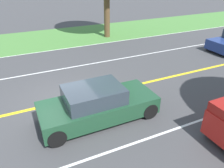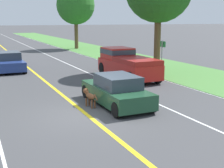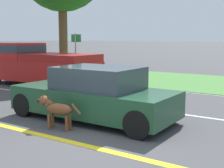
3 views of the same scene
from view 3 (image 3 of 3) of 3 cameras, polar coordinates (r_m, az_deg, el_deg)
The scene contains 9 objects.
ground_plane at distance 6.44m, azimuth -6.74°, elevation -10.70°, with size 400.00×400.00×0.00m, color #424244.
centre_divider_line at distance 6.44m, azimuth -6.74°, elevation -10.67°, with size 0.18×160.00×0.01m, color yellow.
lane_edge_line_right at distance 12.46m, azimuth 14.57°, elevation -1.58°, with size 0.14×160.00×0.01m, color white.
lane_dash_same_dir at distance 9.28m, azimuth 7.43°, elevation -4.75°, with size 0.10×160.00×0.01m, color white.
grass_verge_right at distance 15.29m, azimuth 18.27°, elevation 0.12°, with size 6.00×160.00×0.03m, color #4C843D.
ego_car at distance 8.08m, azimuth -3.27°, elevation -2.05°, with size 1.80×4.35×1.38m.
dog at distance 7.33m, azimuth -10.29°, elevation -4.42°, with size 0.38×1.18×0.79m.
pickup_truck at distance 14.40m, azimuth -13.49°, elevation 3.61°, with size 2.00×5.50×1.88m.
street_sign at distance 16.57m, azimuth -6.62°, elevation 6.21°, with size 0.11×0.64×2.35m.
Camera 3 is at (-4.62, -3.97, 2.10)m, focal length 50.00 mm.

